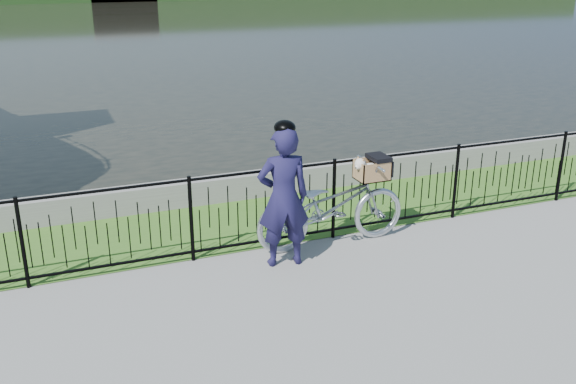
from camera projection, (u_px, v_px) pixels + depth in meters
name	position (u px, v px, depth m)	size (l,w,h in m)	color
ground	(313.00, 304.00, 7.27)	(120.00, 120.00, 0.00)	gray
grass_strip	(243.00, 221.00, 9.54)	(60.00, 2.00, 0.01)	#3F6E22
water	(78.00, 29.00, 36.13)	(120.00, 120.00, 0.00)	black
quay_wall	(224.00, 188.00, 10.35)	(60.00, 0.30, 0.40)	gray
fence	(265.00, 209.00, 8.48)	(14.00, 0.06, 1.15)	black
bicycle_rig	(332.00, 205.00, 8.61)	(2.14, 0.75, 1.21)	#B7BDC4
cyclist	(283.00, 196.00, 7.93)	(0.70, 0.51, 1.87)	#19163D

